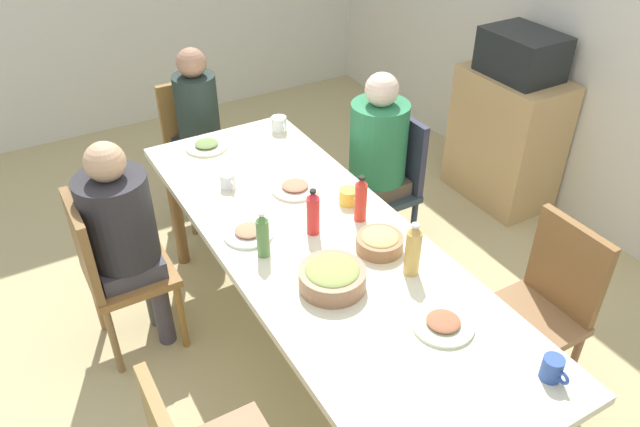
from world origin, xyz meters
The scene contains 25 objects.
ground_plane centered at (0.00, 0.00, 0.00)m, with size 7.52×7.52×0.00m, color tan.
dining_table centered at (0.00, 0.00, 0.69)m, with size 2.43×0.86×0.77m.
chair_0 centered at (-1.59, 0.00, 0.51)m, with size 0.40×0.40×0.90m.
person_0 centered at (-1.50, 0.00, 0.68)m, with size 0.30×0.30×1.17m.
chair_1 centered at (-0.61, 0.81, 0.51)m, with size 0.40×0.40×0.90m.
person_1 centered at (-0.61, 0.72, 0.72)m, with size 0.32×0.32×1.19m.
chair_2 centered at (0.61, 0.81, 0.51)m, with size 0.40×0.40×0.90m.
chair_4 centered at (-0.61, -0.81, 0.51)m, with size 0.40×0.40×0.90m.
person_4 centered at (-0.61, -0.72, 0.71)m, with size 0.33×0.33×1.17m.
plate_0 centered at (-0.43, 0.10, 0.78)m, with size 0.24×0.24×0.04m.
plate_1 centered at (-1.05, -0.12, 0.78)m, with size 0.23×0.23×0.04m.
plate_2 centered at (0.68, 0.14, 0.78)m, with size 0.23×0.23×0.04m.
plate_3 centered at (-0.20, -0.25, 0.78)m, with size 0.22×0.22×0.04m.
bowl_0 centered at (0.18, 0.19, 0.81)m, with size 0.20×0.20×0.08m.
bowl_1 centered at (0.28, -0.11, 0.82)m, with size 0.27×0.27×0.10m.
cup_0 centered at (-1.03, 0.32, 0.81)m, with size 0.12×0.09×0.09m.
cup_1 centered at (-0.61, -0.17, 0.80)m, with size 0.11×0.08×0.07m.
cup_2 centered at (-0.19, 0.27, 0.80)m, with size 0.13×0.09×0.08m.
cup_3 centered at (1.05, 0.30, 0.81)m, with size 0.11×0.07×0.09m.
bottle_0 centered at (-0.04, -0.25, 0.87)m, with size 0.06×0.06×0.22m.
bottle_1 centered at (-0.07, 0.01, 0.87)m, with size 0.06×0.06×0.23m.
bottle_2 centered at (-0.05, 0.24, 0.87)m, with size 0.06×0.06×0.23m.
bottle_3 centered at (0.37, 0.22, 0.88)m, with size 0.06×0.06×0.25m.
side_cabinet centered at (-0.72, 1.87, 0.45)m, with size 0.70×0.44×0.90m, color tan.
microwave centered at (-0.72, 1.87, 1.04)m, with size 0.48×0.36×0.28m, color black.
Camera 1 is at (1.85, -1.07, 2.41)m, focal length 34.40 mm.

